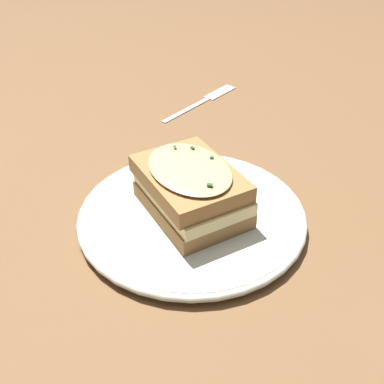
# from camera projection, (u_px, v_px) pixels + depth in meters

# --- Properties ---
(ground_plane) EXTENTS (2.40, 2.40, 0.00)m
(ground_plane) POSITION_uv_depth(u_px,v_px,m) (180.00, 215.00, 0.54)
(ground_plane) COLOR brown
(dinner_plate) EXTENTS (0.27, 0.27, 0.01)m
(dinner_plate) POSITION_uv_depth(u_px,v_px,m) (192.00, 215.00, 0.53)
(dinner_plate) COLOR silver
(dinner_plate) RESTS_ON ground_plane
(sandwich) EXTENTS (0.13, 0.15, 0.06)m
(sandwich) POSITION_uv_depth(u_px,v_px,m) (191.00, 189.00, 0.51)
(sandwich) COLOR #A37542
(sandwich) RESTS_ON dinner_plate
(fork) EXTENTS (0.16, 0.14, 0.00)m
(fork) POSITION_uv_depth(u_px,v_px,m) (208.00, 98.00, 0.81)
(fork) COLOR silver
(fork) RESTS_ON ground_plane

